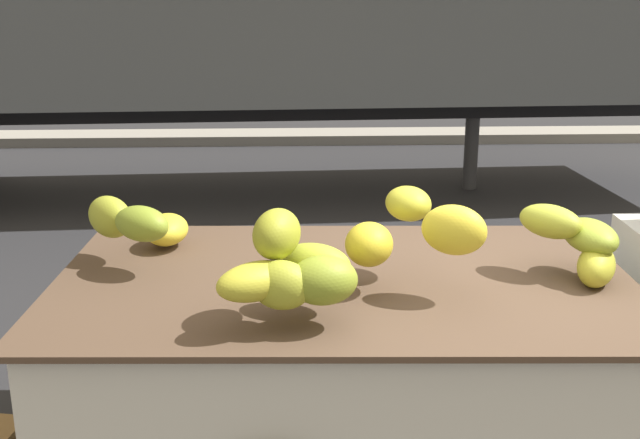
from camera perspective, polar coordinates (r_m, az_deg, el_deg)
curb_strip at (r=13.36m, az=2.70°, el=6.10°), size 80.00×0.80×0.16m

